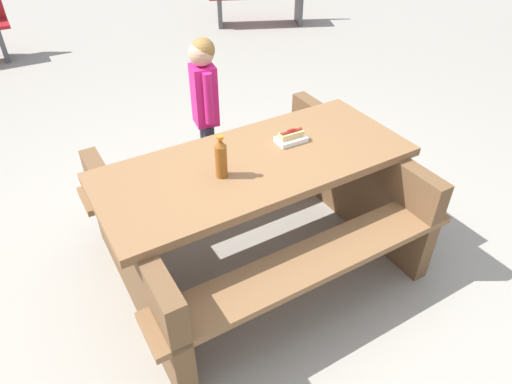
# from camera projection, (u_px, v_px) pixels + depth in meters

# --- Properties ---
(ground_plane) EXTENTS (30.00, 30.00, 0.00)m
(ground_plane) POSITION_uv_depth(u_px,v_px,m) (256.00, 255.00, 3.01)
(ground_plane) COLOR gray
(ground_plane) RESTS_ON ground
(picnic_table) EXTENTS (2.09, 1.80, 0.75)m
(picnic_table) POSITION_uv_depth(u_px,v_px,m) (256.00, 203.00, 2.74)
(picnic_table) COLOR brown
(picnic_table) RESTS_ON ground
(soda_bottle) EXTENTS (0.06, 0.06, 0.24)m
(soda_bottle) POSITION_uv_depth(u_px,v_px,m) (221.00, 158.00, 2.36)
(soda_bottle) COLOR brown
(soda_bottle) RESTS_ON picnic_table
(hotdog_tray) EXTENTS (0.20, 0.15, 0.08)m
(hotdog_tray) POSITION_uv_depth(u_px,v_px,m) (291.00, 137.00, 2.70)
(hotdog_tray) COLOR white
(hotdog_tray) RESTS_ON picnic_table
(child_in_coat) EXTENTS (0.18, 0.28, 1.15)m
(child_in_coat) POSITION_uv_depth(u_px,v_px,m) (205.00, 96.00, 3.25)
(child_in_coat) COLOR #262633
(child_in_coat) RESTS_ON ground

